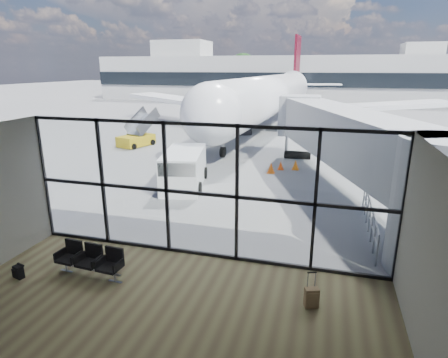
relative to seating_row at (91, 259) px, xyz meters
The scene contains 22 objects.
ground 42.18m from the seating_row, 86.14° to the left, with size 220.00×220.00×0.00m, color slate.
lounge_shell 4.46m from the seating_row, 43.82° to the right, with size 12.02×8.01×4.51m.
glass_curtain_wall 3.91m from the seating_row, 36.24° to the left, with size 12.10×0.12×4.50m.
jet_bridge 12.19m from the seating_row, 49.79° to the left, with size 8.00×16.50×4.33m.
apron_railing 10.12m from the seating_row, 33.47° to the left, with size 0.06×5.46×1.11m.
far_terminal 64.19m from the seating_row, 87.99° to the left, with size 80.00×12.20×11.00m.
tree_0 85.34m from the seating_row, 119.65° to the left, with size 4.95×4.95×7.12m.
tree_1 82.57m from the seating_row, 116.02° to the left, with size 5.61×5.61×8.07m.
tree_2 80.16m from the seating_row, 112.16° to the left, with size 6.27×6.27×9.03m.
tree_3 78.03m from the seating_row, 108.07° to the left, with size 4.95×4.95×7.12m.
tree_4 76.42m from the seating_row, 103.78° to the left, with size 5.61×5.61×8.07m.
tree_5 75.26m from the seating_row, 99.32° to the left, with size 6.27×6.27×9.03m.
seating_row is the anchor object (origin of this frame).
backpack 2.19m from the seating_row, 158.46° to the right, with size 0.33×0.33×0.44m.
suitcase 6.56m from the seating_row, ahead, with size 0.42×0.35×0.99m.
airliner 31.82m from the seating_row, 89.03° to the left, with size 35.21×40.81×10.51m.
service_van 9.04m from the seating_row, 93.34° to the left, with size 2.86×4.69×1.90m.
belt_loader 26.21m from the seating_row, 92.86° to the left, with size 2.51×3.73×1.64m.
mobile_stairs 19.82m from the seating_row, 114.27° to the left, with size 2.55×3.69×2.37m.
traffic_cone_a 14.42m from the seating_row, 73.93° to the left, with size 0.38×0.38×0.54m.
traffic_cone_b 13.38m from the seating_row, 74.71° to the left, with size 0.46×0.46×0.65m.
traffic_cone_c 14.92m from the seating_row, 70.94° to the left, with size 0.44×0.44×0.62m.
Camera 1 is at (3.79, -10.80, 6.12)m, focal length 30.00 mm.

